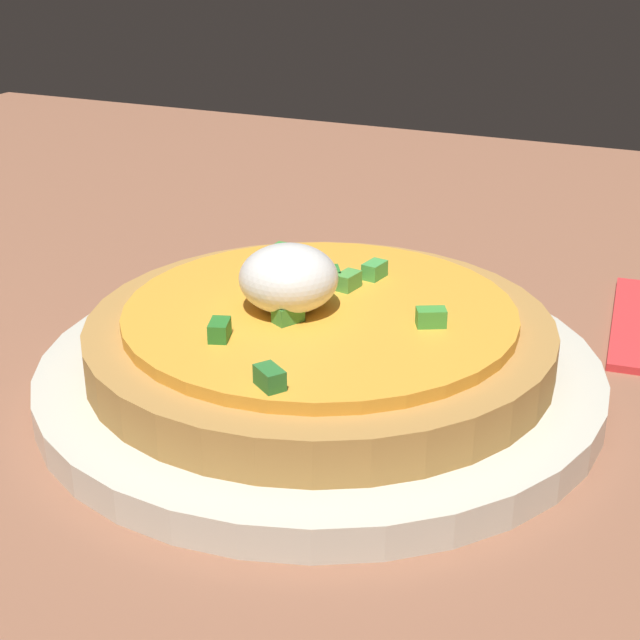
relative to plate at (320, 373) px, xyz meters
The scene contains 3 objects.
dining_table 10.51cm from the plate, 96.77° to the left, with size 129.27×89.11×3.29cm, color #966147.
plate is the anchor object (origin of this frame).
pizza 2.16cm from the plate, 153.03° to the right, with size 21.52×21.52×5.65cm.
Camera 1 is at (17.10, -46.14, 24.26)cm, focal length 52.66 mm.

